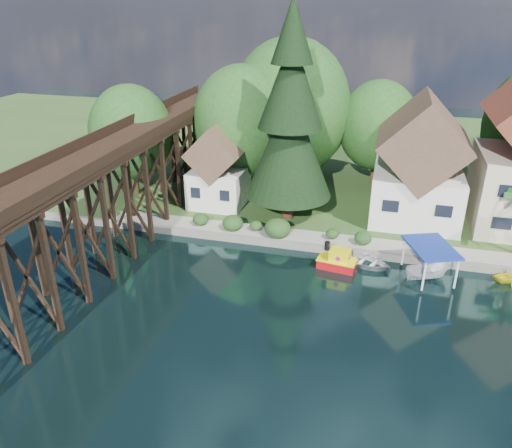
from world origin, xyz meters
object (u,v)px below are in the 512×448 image
at_px(trestle_bridge, 120,184).
at_px(boat_white_a, 365,260).
at_px(tugboat, 338,261).
at_px(boat_yellow, 508,275).
at_px(shed, 218,171).
at_px(house_left, 419,168).
at_px(boat_canopy, 428,265).
at_px(conifer, 290,120).

height_order(trestle_bridge, boat_white_a, trestle_bridge).
bearing_deg(trestle_bridge, tugboat, 1.92).
bearing_deg(boat_yellow, shed, 56.95).
bearing_deg(trestle_bridge, boat_yellow, 3.25).
bearing_deg(house_left, boat_canopy, -84.98).
height_order(tugboat, boat_canopy, boat_canopy).
bearing_deg(shed, conifer, -12.79).
relative_size(trestle_bridge, tugboat, 14.33).
relative_size(shed, tugboat, 2.55).
bearing_deg(house_left, tugboat, -118.70).
relative_size(boat_white_a, boat_canopy, 0.83).
bearing_deg(boat_yellow, tugboat, 79.46).
height_order(trestle_bridge, boat_yellow, trestle_bridge).
relative_size(house_left, tugboat, 3.57).
bearing_deg(house_left, trestle_bridge, -154.79).
height_order(house_left, boat_yellow, house_left).
xyz_separation_m(conifer, tugboat, (5.34, -7.14, -8.81)).
bearing_deg(tugboat, conifer, 126.77).
bearing_deg(boat_canopy, trestle_bridge, -178.40).
xyz_separation_m(boat_canopy, boat_yellow, (5.60, 1.01, -0.56)).
distance_m(trestle_bridge, house_left, 25.42).
bearing_deg(boat_canopy, tugboat, -179.23).
relative_size(conifer, boat_white_a, 4.53).
height_order(trestle_bridge, conifer, conifer).
xyz_separation_m(trestle_bridge, boat_white_a, (19.38, 1.64, -4.92)).
height_order(boat_white_a, boat_yellow, boat_yellow).
xyz_separation_m(tugboat, boat_white_a, (1.99, 1.05, -0.20)).
distance_m(conifer, boat_white_a, 13.12).
xyz_separation_m(boat_white_a, boat_yellow, (10.11, 0.04, 0.17)).
relative_size(tugboat, boat_canopy, 0.62).
distance_m(boat_white_a, boat_yellow, 10.11).
xyz_separation_m(conifer, boat_yellow, (17.44, -6.05, -8.85)).
xyz_separation_m(shed, conifer, (7.05, -1.60, 5.61)).
relative_size(boat_white_a, boat_yellow, 1.82).
xyz_separation_m(house_left, shed, (-18.00, -1.50, -1.31)).
height_order(house_left, boat_canopy, house_left).
xyz_separation_m(trestle_bridge, conifer, (12.05, 7.73, 4.09)).
height_order(conifer, boat_canopy, conifer).
height_order(shed, tugboat, shed).
bearing_deg(boat_yellow, house_left, 19.66).
xyz_separation_m(house_left, boat_white_a, (-3.62, -9.19, -4.71)).
height_order(house_left, conifer, conifer).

